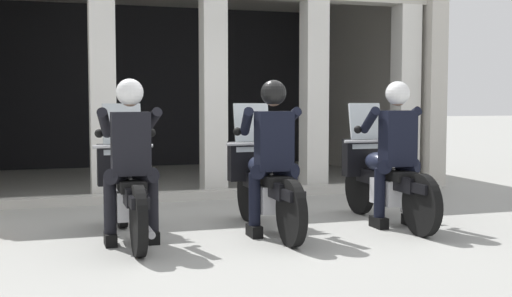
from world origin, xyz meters
name	(u,v)px	position (x,y,z in m)	size (l,w,h in m)	color
ground_plane	(199,191)	(0.00, 3.00, 0.00)	(80.00, 80.00, 0.00)	#999993
station_building	(181,59)	(0.15, 5.11, 2.13)	(7.47, 5.08, 3.49)	black
kerb_strip	(222,194)	(0.15, 2.13, 0.06)	(6.97, 0.24, 0.12)	#B7B5AD
motorcycle_left	(128,189)	(-1.42, -0.19, 0.50)	(0.62, 2.04, 1.35)	black
police_officer_left	(130,147)	(-1.43, -0.47, 0.94)	(0.63, 0.61, 1.58)	black
motorcycle_center	(264,183)	(0.00, -0.22, 0.50)	(0.62, 2.04, 1.35)	black
police_officer_center	(273,144)	(0.00, -0.50, 0.94)	(0.63, 0.61, 1.58)	black
motorcycle_right	(383,178)	(1.43, -0.18, 0.50)	(0.62, 2.04, 1.35)	black
police_officer_right	(396,141)	(1.43, -0.46, 0.94)	(0.63, 0.61, 1.58)	black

